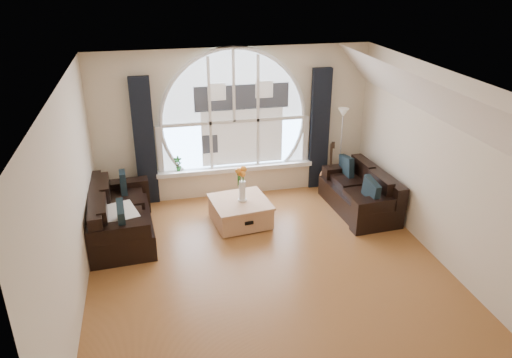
# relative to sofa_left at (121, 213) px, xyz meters

# --- Properties ---
(ground) EXTENTS (5.00, 5.50, 0.01)m
(ground) POSITION_rel_sofa_left_xyz_m (2.05, -1.48, -0.40)
(ground) COLOR brown
(ground) RESTS_ON ground
(ceiling) EXTENTS (5.00, 5.50, 0.01)m
(ceiling) POSITION_rel_sofa_left_xyz_m (2.05, -1.48, 2.30)
(ceiling) COLOR silver
(ceiling) RESTS_ON ground
(wall_back) EXTENTS (5.00, 0.01, 2.70)m
(wall_back) POSITION_rel_sofa_left_xyz_m (2.05, 1.27, 0.95)
(wall_back) COLOR beige
(wall_back) RESTS_ON ground
(wall_front) EXTENTS (5.00, 0.01, 2.70)m
(wall_front) POSITION_rel_sofa_left_xyz_m (2.05, -4.23, 0.95)
(wall_front) COLOR beige
(wall_front) RESTS_ON ground
(wall_left) EXTENTS (0.01, 5.50, 2.70)m
(wall_left) POSITION_rel_sofa_left_xyz_m (-0.45, -1.48, 0.95)
(wall_left) COLOR beige
(wall_left) RESTS_ON ground
(wall_right) EXTENTS (0.01, 5.50, 2.70)m
(wall_right) POSITION_rel_sofa_left_xyz_m (4.55, -1.48, 0.95)
(wall_right) COLOR beige
(wall_right) RESTS_ON ground
(attic_slope) EXTENTS (0.92, 5.50, 0.72)m
(attic_slope) POSITION_rel_sofa_left_xyz_m (4.25, -1.48, 1.95)
(attic_slope) COLOR silver
(attic_slope) RESTS_ON ground
(arched_window) EXTENTS (2.60, 0.06, 2.15)m
(arched_window) POSITION_rel_sofa_left_xyz_m (2.05, 1.24, 1.23)
(arched_window) COLOR silver
(arched_window) RESTS_ON wall_back
(window_sill) EXTENTS (2.90, 0.22, 0.08)m
(window_sill) POSITION_rel_sofa_left_xyz_m (2.05, 1.17, 0.11)
(window_sill) COLOR white
(window_sill) RESTS_ON wall_back
(window_frame) EXTENTS (2.76, 0.08, 2.15)m
(window_frame) POSITION_rel_sofa_left_xyz_m (2.05, 1.21, 1.23)
(window_frame) COLOR white
(window_frame) RESTS_ON wall_back
(neighbor_house) EXTENTS (1.70, 0.02, 1.50)m
(neighbor_house) POSITION_rel_sofa_left_xyz_m (2.20, 1.22, 1.10)
(neighbor_house) COLOR silver
(neighbor_house) RESTS_ON wall_back
(curtain_left) EXTENTS (0.35, 0.12, 2.30)m
(curtain_left) POSITION_rel_sofa_left_xyz_m (0.45, 1.15, 0.75)
(curtain_left) COLOR black
(curtain_left) RESTS_ON ground
(curtain_right) EXTENTS (0.35, 0.12, 2.30)m
(curtain_right) POSITION_rel_sofa_left_xyz_m (3.65, 1.15, 0.75)
(curtain_right) COLOR black
(curtain_right) RESTS_ON ground
(sofa_left) EXTENTS (1.02, 1.85, 0.80)m
(sofa_left) POSITION_rel_sofa_left_xyz_m (0.00, 0.00, 0.00)
(sofa_left) COLOR black
(sofa_left) RESTS_ON ground
(sofa_right) EXTENTS (0.93, 1.70, 0.73)m
(sofa_right) POSITION_rel_sofa_left_xyz_m (4.03, 0.01, 0.00)
(sofa_right) COLOR black
(sofa_right) RESTS_ON ground
(coffee_chest) EXTENTS (1.02, 1.02, 0.45)m
(coffee_chest) POSITION_rel_sofa_left_xyz_m (1.91, 0.01, -0.18)
(coffee_chest) COLOR tan
(coffee_chest) RESTS_ON ground
(throw_blanket) EXTENTS (0.69, 0.69, 0.10)m
(throw_blanket) POSITION_rel_sofa_left_xyz_m (-0.03, -0.21, 0.10)
(throw_blanket) COLOR silver
(throw_blanket) RESTS_ON sofa_left
(vase_flowers) EXTENTS (0.24, 0.24, 0.70)m
(vase_flowers) POSITION_rel_sofa_left_xyz_m (1.95, 0.02, 0.40)
(vase_flowers) COLOR white
(vase_flowers) RESTS_ON coffee_chest
(floor_lamp) EXTENTS (0.24, 0.24, 1.60)m
(floor_lamp) POSITION_rel_sofa_left_xyz_m (4.01, 0.92, 0.40)
(floor_lamp) COLOR #B2B2B2
(floor_lamp) RESTS_ON ground
(guitar) EXTENTS (0.42, 0.34, 1.06)m
(guitar) POSITION_rel_sofa_left_xyz_m (3.76, 0.80, 0.13)
(guitar) COLOR brown
(guitar) RESTS_ON ground
(potted_plant) EXTENTS (0.15, 0.10, 0.28)m
(potted_plant) POSITION_rel_sofa_left_xyz_m (1.00, 1.17, 0.29)
(potted_plant) COLOR #1E6023
(potted_plant) RESTS_ON window_sill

